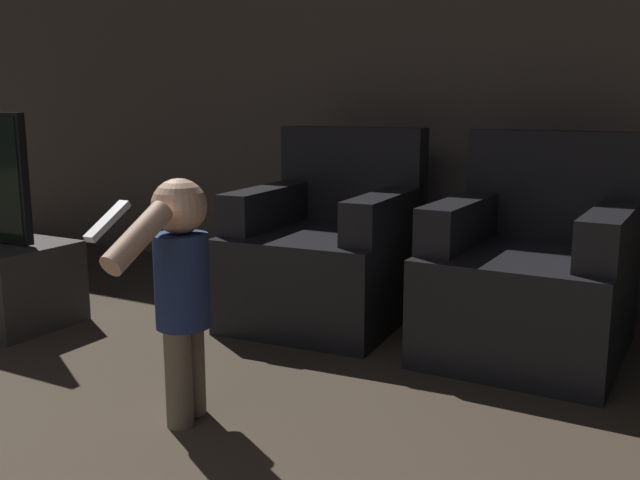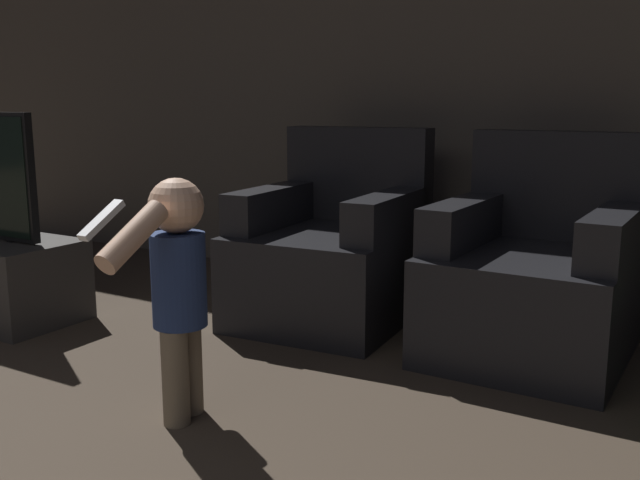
{
  "view_description": "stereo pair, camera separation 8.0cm",
  "coord_description": "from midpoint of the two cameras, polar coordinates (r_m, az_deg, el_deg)",
  "views": [
    {
      "loc": [
        1.33,
        0.59,
        1.08
      ],
      "look_at": [
        -0.01,
        3.02,
        0.55
      ],
      "focal_mm": 40.0,
      "sensor_mm": 36.0,
      "label": 1
    },
    {
      "loc": [
        1.4,
        0.63,
        1.08
      ],
      "look_at": [
        -0.01,
        3.02,
        0.55
      ],
      "focal_mm": 40.0,
      "sensor_mm": 36.0,
      "label": 2
    }
  ],
  "objects": [
    {
      "name": "armchair_right",
      "position": [
        3.25,
        15.94,
        -2.81
      ],
      "size": [
        0.8,
        0.92,
        0.95
      ],
      "rotation": [
        0.0,
        0.0,
        -0.01
      ],
      "color": "black",
      "rests_on": "ground_plane"
    },
    {
      "name": "armchair_left",
      "position": [
        3.6,
        0.05,
        -1.05
      ],
      "size": [
        0.85,
        0.96,
        0.95
      ],
      "rotation": [
        0.0,
        0.0,
        0.07
      ],
      "color": "black",
      "rests_on": "ground_plane"
    },
    {
      "name": "wall_back",
      "position": [
        4.13,
        9.91,
        13.8
      ],
      "size": [
        8.4,
        0.05,
        2.6
      ],
      "color": "#51493F",
      "rests_on": "ground_plane"
    },
    {
      "name": "person_toddler",
      "position": [
        2.43,
        -12.03,
        -3.25
      ],
      "size": [
        0.18,
        0.57,
        0.84
      ],
      "rotation": [
        0.0,
        0.0,
        1.81
      ],
      "color": "brown",
      "rests_on": "ground_plane"
    }
  ]
}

